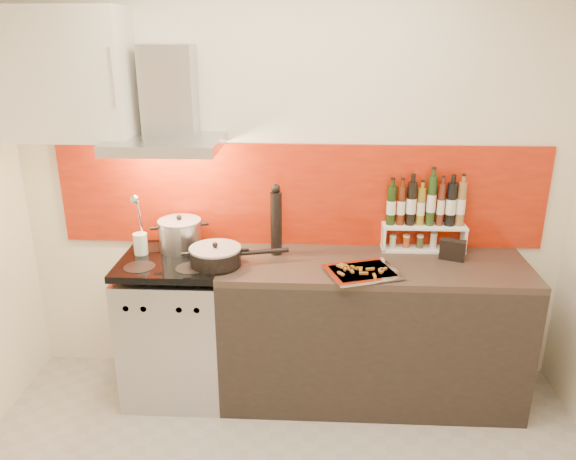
# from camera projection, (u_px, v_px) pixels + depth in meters

# --- Properties ---
(back_wall) EXTENTS (3.40, 0.02, 2.60)m
(back_wall) POSITION_uv_depth(u_px,v_px,m) (292.00, 182.00, 3.45)
(back_wall) COLOR silver
(back_wall) RESTS_ON ground
(backsplash) EXTENTS (3.00, 0.02, 0.64)m
(backsplash) POSITION_uv_depth(u_px,v_px,m) (300.00, 195.00, 3.46)
(backsplash) COLOR #931608
(backsplash) RESTS_ON back_wall
(range_stove) EXTENTS (0.60, 0.60, 0.91)m
(range_stove) POSITION_uv_depth(u_px,v_px,m) (177.00, 327.00, 3.49)
(range_stove) COLOR #B7B7BA
(range_stove) RESTS_ON ground
(counter) EXTENTS (1.80, 0.60, 0.90)m
(counter) POSITION_uv_depth(u_px,v_px,m) (371.00, 331.00, 3.43)
(counter) COLOR black
(counter) RESTS_ON ground
(range_hood) EXTENTS (0.62, 0.50, 0.61)m
(range_hood) POSITION_uv_depth(u_px,v_px,m) (167.00, 112.00, 3.18)
(range_hood) COLOR #B7B7BA
(range_hood) RESTS_ON back_wall
(upper_cabinet) EXTENTS (0.70, 0.35, 0.72)m
(upper_cabinet) POSITION_uv_depth(u_px,v_px,m) (67.00, 74.00, 3.12)
(upper_cabinet) COLOR silver
(upper_cabinet) RESTS_ON back_wall
(stock_pot) EXTENTS (0.26, 0.26, 0.23)m
(stock_pot) POSITION_uv_depth(u_px,v_px,m) (180.00, 235.00, 3.42)
(stock_pot) COLOR #B7B7BA
(stock_pot) RESTS_ON range_stove
(saute_pan) EXTENTS (0.57, 0.30, 0.14)m
(saute_pan) POSITION_uv_depth(u_px,v_px,m) (217.00, 256.00, 3.22)
(saute_pan) COLOR black
(saute_pan) RESTS_ON range_stove
(utensil_jar) EXTENTS (0.08, 0.13, 0.40)m
(utensil_jar) POSITION_uv_depth(u_px,v_px,m) (140.00, 237.00, 3.34)
(utensil_jar) COLOR silver
(utensil_jar) RESTS_ON range_stove
(pepper_mill) EXTENTS (0.07, 0.07, 0.44)m
(pepper_mill) POSITION_uv_depth(u_px,v_px,m) (276.00, 221.00, 3.34)
(pepper_mill) COLOR black
(pepper_mill) RESTS_ON counter
(step_shelf) EXTENTS (0.51, 0.14, 0.47)m
(step_shelf) POSITION_uv_depth(u_px,v_px,m) (425.00, 216.00, 3.40)
(step_shelf) COLOR white
(step_shelf) RESTS_ON counter
(caddy_box) EXTENTS (0.16, 0.11, 0.12)m
(caddy_box) POSITION_uv_depth(u_px,v_px,m) (452.00, 250.00, 3.31)
(caddy_box) COLOR black
(caddy_box) RESTS_ON counter
(baking_tray) EXTENTS (0.46, 0.41, 0.03)m
(baking_tray) POSITION_uv_depth(u_px,v_px,m) (362.00, 272.00, 3.12)
(baking_tray) COLOR silver
(baking_tray) RESTS_ON counter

